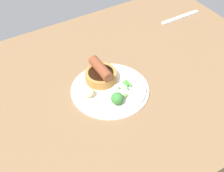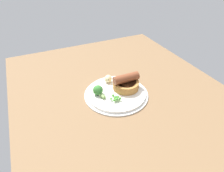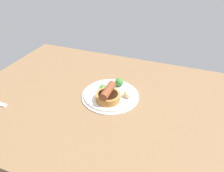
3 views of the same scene
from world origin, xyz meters
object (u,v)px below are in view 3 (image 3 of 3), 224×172
at_px(dinner_plate, 110,95).
at_px(pea_pile, 103,86).
at_px(broccoli_floret_near, 119,82).
at_px(sausage_pudding, 108,95).
at_px(potato_chunk_2, 127,94).

height_order(dinner_plate, pea_pile, pea_pile).
relative_size(dinner_plate, broccoli_floret_near, 4.16).
bearing_deg(sausage_pudding, pea_pile, -142.54).
bearing_deg(potato_chunk_2, sausage_pudding, -146.23).
bearing_deg(pea_pile, dinner_plate, -27.53).
relative_size(sausage_pudding, pea_pile, 2.34).
relative_size(sausage_pudding, broccoli_floret_near, 1.70).
distance_m(broccoli_floret_near, potato_chunk_2, 0.09).
height_order(pea_pile, broccoli_floret_near, broccoli_floret_near).
xyz_separation_m(dinner_plate, broccoli_floret_near, (0.01, 0.07, 0.03)).
distance_m(dinner_plate, broccoli_floret_near, 0.07).
bearing_deg(potato_chunk_2, dinner_plate, -179.28).
bearing_deg(sausage_pudding, potato_chunk_2, 124.02).
bearing_deg(dinner_plate, pea_pile, 152.47).
xyz_separation_m(sausage_pudding, pea_pile, (-0.05, 0.07, -0.01)).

